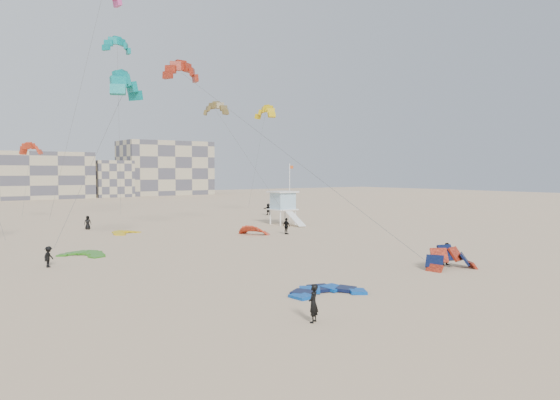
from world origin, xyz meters
TOP-DOWN VIEW (x-y plane):
  - ground at (0.00, 0.00)m, footprint 320.00×320.00m
  - kite_ground_blue at (1.58, 1.93)m, footprint 5.05×5.20m
  - kite_ground_orange at (13.98, 2.64)m, footprint 4.84×4.76m
  - kite_ground_green at (-5.58, 24.55)m, footprint 5.40×5.35m
  - kite_ground_red_far at (14.37, 29.10)m, footprint 4.72×4.65m
  - kite_ground_yellow at (3.11, 38.24)m, footprint 4.88×4.93m
  - kitesurfer_main at (-2.82, -2.21)m, footprint 0.78×0.71m
  - kitesurfer_b at (15.18, 3.86)m, footprint 0.90×0.74m
  - kitesurfer_c at (-9.21, 20.43)m, footprint 1.12×1.11m
  - kitesurfer_d at (17.44, 27.08)m, footprint 0.59×1.13m
  - kitesurfer_e at (0.96, 45.16)m, footprint 0.94×0.74m
  - kitesurfer_f at (31.21, 50.51)m, footprint 0.98×1.82m
  - kite_fly_teal_a at (-1.39, 25.39)m, footprint 9.87×6.13m
  - kite_fly_orange at (6.58, 30.74)m, footprint 6.40×30.14m
  - kite_fly_olive at (14.84, 38.34)m, footprint 7.69×10.35m
  - kite_fly_yellow at (29.68, 49.05)m, footprint 4.36×7.85m
  - kite_fly_teal_b at (8.50, 55.17)m, footprint 4.64×4.58m
  - kite_fly_red at (-2.11, 60.56)m, footprint 4.67×6.57m
  - lifeguard_tower_near at (23.70, 36.26)m, footprint 3.21×6.06m
  - flagpole at (26.07, 37.92)m, footprint 0.66×0.10m
  - condo_mid at (10.00, 130.00)m, footprint 32.00×16.00m
  - condo_east at (50.00, 132.00)m, footprint 26.00×14.00m
  - condo_fill_right at (32.00, 128.00)m, footprint 10.00×10.00m

SIDE VIEW (x-z plane):
  - ground at x=0.00m, z-range 0.00..0.00m
  - kite_ground_blue at x=1.58m, z-range -0.37..0.37m
  - kite_ground_orange at x=13.98m, z-range -2.02..2.02m
  - kite_ground_green at x=-5.58m, z-range -0.47..0.47m
  - kite_ground_red_far at x=14.37m, z-range -1.54..1.54m
  - kite_ground_yellow at x=3.11m, z-range -0.49..0.49m
  - kitesurfer_c at x=-9.21m, z-range 0.00..1.56m
  - kitesurfer_b at x=15.18m, z-range 0.00..1.68m
  - kitesurfer_e at x=0.96m, z-range 0.00..1.68m
  - kitesurfer_main at x=-2.82m, z-range 0.00..1.80m
  - kitesurfer_d at x=17.44m, z-range 0.00..1.84m
  - kitesurfer_f at x=31.21m, z-range 0.00..1.88m
  - lifeguard_tower_near at x=23.70m, z-range -0.02..4.40m
  - flagpole at x=26.07m, z-range 0.20..8.31m
  - condo_fill_right at x=32.00m, z-range 0.00..10.00m
  - condo_mid at x=10.00m, z-range 0.00..12.00m
  - condo_east at x=50.00m, z-range 0.00..16.00m
  - kite_fly_red at x=-2.11m, z-range 4.81..15.29m
  - kite_fly_teal_a at x=-1.39m, z-range 6.90..21.84m
  - kite_fly_olive at x=14.84m, z-range 7.25..22.09m
  - kite_fly_yellow at x=29.68m, z-range 7.78..24.42m
  - kite_fly_orange at x=6.58m, z-range 8.52..25.97m
  - kite_fly_teal_b at x=8.50m, z-range 12.26..37.13m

